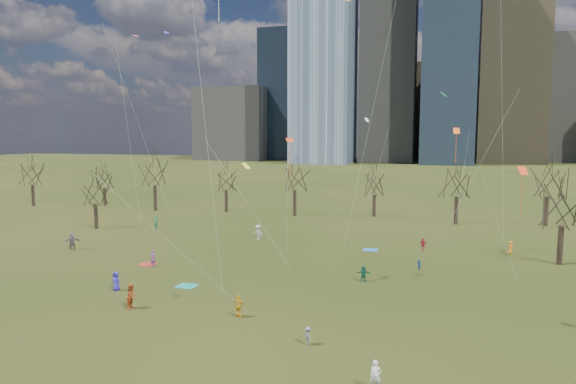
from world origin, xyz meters
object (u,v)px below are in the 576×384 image
(blanket_teal, at_px, (187,286))
(person_0, at_px, (116,281))
(person_1, at_px, (376,376))
(person_4, at_px, (239,306))
(blanket_navy, at_px, (370,250))
(person_2, at_px, (132,296))
(blanket_crimson, at_px, (147,264))

(blanket_teal, height_order, person_0, person_0)
(person_1, xyz_separation_m, person_4, (-10.33, 7.76, 0.02))
(blanket_teal, relative_size, blanket_navy, 1.00)
(blanket_teal, relative_size, person_1, 1.02)
(blanket_teal, xyz_separation_m, person_0, (-4.97, -2.71, 0.77))
(blanket_navy, height_order, person_2, person_2)
(blanket_crimson, xyz_separation_m, person_2, (5.90, -11.72, 0.91))
(blanket_teal, distance_m, person_1, 21.96)
(person_4, bearing_deg, person_1, 161.48)
(blanket_teal, height_order, person_1, person_1)
(blanket_navy, distance_m, person_2, 28.14)
(person_0, xyz_separation_m, person_4, (11.94, -3.02, 0.02))
(person_2, xyz_separation_m, person_4, (8.18, 0.48, -0.11))
(person_2, relative_size, person_4, 1.14)
(blanket_teal, distance_m, blanket_navy, 22.26)
(person_0, relative_size, person_4, 0.97)
(blanket_crimson, distance_m, person_0, 8.53)
(person_0, height_order, person_1, person_0)
(person_0, bearing_deg, person_2, -29.78)
(blanket_teal, height_order, blanket_crimson, same)
(person_4, bearing_deg, person_0, 4.20)
(person_1, bearing_deg, blanket_teal, 124.23)
(person_1, bearing_deg, blanket_crimson, 124.29)
(person_2, bearing_deg, blanket_teal, -9.86)
(blanket_navy, height_order, person_0, person_0)
(person_0, relative_size, person_2, 0.85)
(person_1, height_order, person_4, person_4)
(blanket_crimson, bearing_deg, person_2, -63.27)
(blanket_teal, height_order, person_2, person_2)
(blanket_teal, distance_m, person_0, 5.72)
(person_2, bearing_deg, person_1, -110.27)
(person_2, height_order, person_4, person_2)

